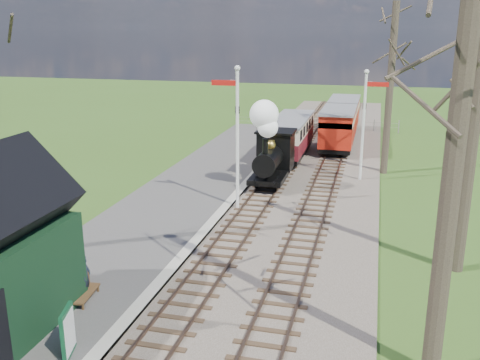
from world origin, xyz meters
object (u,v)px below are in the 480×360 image
(locomotive, at_px, (271,147))
(bench, at_px, (83,289))
(semaphore_near, at_px, (236,128))
(semaphore_far, at_px, (365,117))
(red_carriage_a, at_px, (338,128))
(coach, at_px, (291,135))
(person, at_px, (85,276))
(red_carriage_b, at_px, (344,115))
(sign_board, at_px, (68,332))

(locomotive, distance_m, bench, 13.50)
(semaphore_near, relative_size, locomotive, 1.44)
(semaphore_far, relative_size, red_carriage_a, 1.10)
(coach, xyz_separation_m, bench, (-2.86, -19.17, -0.93))
(semaphore_near, distance_m, person, 9.61)
(locomotive, relative_size, coach, 0.63)
(coach, relative_size, red_carriage_b, 1.33)
(locomotive, xyz_separation_m, red_carriage_a, (2.61, 8.68, -0.48))
(locomotive, relative_size, bench, 3.37)
(semaphore_near, relative_size, red_carriage_b, 1.20)
(bench, relative_size, person, 1.01)
(semaphore_far, height_order, coach, semaphore_far)
(semaphore_far, distance_m, person, 16.81)
(semaphore_far, bearing_deg, semaphore_near, -130.60)
(semaphore_near, xyz_separation_m, sign_board, (-1.01, -11.65, -2.82))
(person, bearing_deg, sign_board, -172.28)
(semaphore_near, xyz_separation_m, coach, (0.77, 10.00, -2.15))
(semaphore_far, xyz_separation_m, coach, (-4.37, 4.00, -1.88))
(coach, distance_m, bench, 19.41)
(red_carriage_a, bearing_deg, locomotive, -106.75)
(red_carriage_b, relative_size, bench, 4.04)
(red_carriage_a, bearing_deg, coach, -134.84)
(red_carriage_b, bearing_deg, red_carriage_a, -90.00)
(semaphore_far, relative_size, person, 4.49)
(semaphore_near, relative_size, sign_board, 5.13)
(sign_board, bearing_deg, bench, 113.62)
(person, bearing_deg, semaphore_far, -40.56)
(semaphore_far, xyz_separation_m, bench, (-7.23, -15.18, -2.82))
(semaphore_near, height_order, red_carriage_b, semaphore_near)
(red_carriage_a, bearing_deg, semaphore_far, -74.99)
(sign_board, bearing_deg, semaphore_near, 85.07)
(semaphore_near, distance_m, red_carriage_b, 18.54)
(semaphore_far, distance_m, coach, 6.22)
(coach, distance_m, person, 19.18)
(red_carriage_a, bearing_deg, bench, -104.06)
(sign_board, bearing_deg, semaphore_far, 70.80)
(semaphore_far, relative_size, red_carriage_b, 1.10)
(semaphore_near, bearing_deg, sign_board, -94.93)
(red_carriage_a, relative_size, person, 4.07)
(coach, xyz_separation_m, red_carriage_b, (2.60, 8.11, 0.05))
(red_carriage_b, height_order, bench, red_carriage_b)
(semaphore_near, distance_m, locomotive, 4.33)
(bench, bearing_deg, red_carriage_a, 75.94)
(sign_board, relative_size, bench, 0.94)
(locomotive, bearing_deg, red_carriage_b, 79.56)
(semaphore_near, relative_size, person, 4.88)
(coach, relative_size, red_carriage_a, 1.33)
(locomotive, height_order, bench, locomotive)
(locomotive, xyz_separation_m, coach, (0.01, 6.06, -0.53))
(locomotive, xyz_separation_m, person, (-2.88, -12.89, -1.16))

